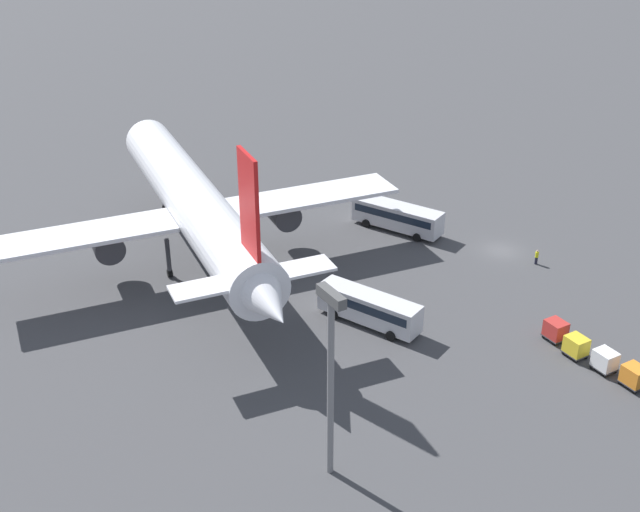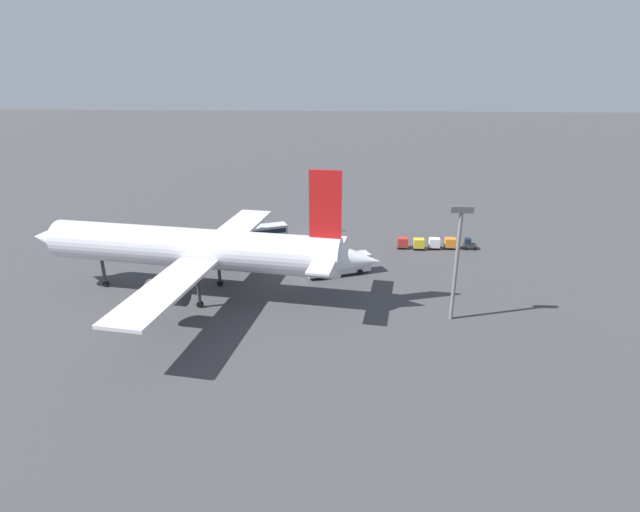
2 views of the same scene
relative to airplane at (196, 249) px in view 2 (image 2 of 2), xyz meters
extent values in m
plane|color=#424244|center=(-15.19, -31.08, -7.29)|extent=(600.00, 600.00, 0.00)
cylinder|color=silver|center=(0.55, -0.08, 0.12)|extent=(43.33, 11.60, 5.70)
cone|color=silver|center=(23.23, -3.25, 0.12)|extent=(6.96, 6.23, 5.42)
cone|color=silver|center=(-22.42, 3.14, 0.12)|extent=(8.05, 6.11, 5.13)
cube|color=silver|center=(0.18, 12.83, -0.59)|extent=(8.27, 20.34, 0.44)
cube|color=silver|center=(-3.34, -12.39, -0.59)|extent=(8.27, 20.34, 0.44)
cube|color=red|center=(-18.60, 2.60, 7.53)|extent=(4.30, 0.95, 9.12)
cube|color=silver|center=(-19.02, 2.66, 0.69)|extent=(5.03, 15.10, 0.28)
cylinder|color=#38383D|center=(1.05, 9.72, -2.38)|extent=(5.54, 3.82, 3.14)
cylinder|color=#38383D|center=(-1.66, -9.63, -2.38)|extent=(5.54, 3.82, 3.14)
cylinder|color=#38383D|center=(15.44, -2.16, -5.01)|extent=(0.50, 0.50, 4.56)
cylinder|color=black|center=(15.44, -2.16, -6.84)|extent=(0.96, 0.62, 0.90)
cylinder|color=#38383D|center=(-1.07, 3.89, -5.01)|extent=(0.50, 0.50, 4.56)
cylinder|color=black|center=(-1.07, 3.89, -6.84)|extent=(0.96, 0.62, 0.90)
cylinder|color=#38383D|center=(-2.09, -3.45, -5.01)|extent=(0.50, 0.50, 4.56)
cylinder|color=black|center=(-2.09, -3.45, -6.84)|extent=(0.96, 0.62, 0.90)
cube|color=silver|center=(-4.35, -24.16, -5.46)|extent=(11.43, 7.17, 2.76)
cube|color=#192333|center=(-4.35, -24.16, -4.98)|extent=(10.62, 6.84, 0.88)
cylinder|color=black|center=(-1.76, -21.40, -6.79)|extent=(1.04, 0.68, 1.00)
cylinder|color=black|center=(-0.56, -24.06, -6.79)|extent=(1.04, 0.68, 1.00)
cylinder|color=black|center=(-8.13, -24.27, -6.79)|extent=(1.04, 0.68, 1.00)
cylinder|color=black|center=(-6.94, -26.93, -6.79)|extent=(1.04, 0.68, 1.00)
cube|color=silver|center=(-20.14, -9.09, -5.46)|extent=(10.81, 6.39, 2.78)
cube|color=#192333|center=(-20.14, -9.09, -4.97)|extent=(10.04, 6.11, 0.89)
cylinder|color=black|center=(-17.59, -6.61, -6.79)|extent=(1.04, 0.66, 1.00)
cylinder|color=black|center=(-16.58, -9.05, -6.79)|extent=(1.04, 0.66, 1.00)
cylinder|color=black|center=(-23.70, -9.13, -6.79)|extent=(1.04, 0.66, 1.00)
cylinder|color=black|center=(-22.69, -11.57, -6.79)|extent=(1.04, 0.66, 1.00)
cube|color=#333338|center=(-44.18, -22.80, -6.64)|extent=(2.42, 1.34, 0.70)
cube|color=#192333|center=(-43.76, -22.80, -5.74)|extent=(1.10, 1.19, 1.10)
cylinder|color=black|center=(-43.32, -22.11, -6.99)|extent=(0.60, 0.23, 0.60)
cylinder|color=black|center=(-43.35, -23.51, -6.99)|extent=(0.60, 0.23, 0.60)
cylinder|color=black|center=(-45.00, -22.08, -6.99)|extent=(0.60, 0.23, 0.60)
cylinder|color=black|center=(-45.03, -23.48, -6.99)|extent=(0.60, 0.23, 0.60)
cylinder|color=#1E1E2D|center=(-19.68, -32.11, -6.87)|extent=(0.32, 0.32, 0.85)
cylinder|color=yellow|center=(-19.68, -32.11, -6.12)|extent=(0.38, 0.38, 0.65)
sphere|color=tan|center=(-19.68, -32.11, -5.67)|extent=(0.24, 0.24, 0.24)
cube|color=#38383D|center=(-40.56, -22.66, -6.88)|extent=(2.03, 1.73, 0.10)
cube|color=orange|center=(-40.56, -22.66, -6.03)|extent=(1.94, 1.64, 1.60)
cylinder|color=black|center=(-39.79, -22.04, -7.11)|extent=(0.36, 0.13, 0.36)
cylinder|color=black|center=(-39.82, -23.32, -7.11)|extent=(0.36, 0.13, 0.36)
cylinder|color=black|center=(-41.31, -22.00, -7.11)|extent=(0.36, 0.13, 0.36)
cylinder|color=black|center=(-41.34, -23.28, -7.11)|extent=(0.36, 0.13, 0.36)
cube|color=#38383D|center=(-37.64, -22.38, -6.88)|extent=(2.03, 1.73, 0.10)
cube|color=silver|center=(-37.64, -22.38, -6.03)|extent=(1.94, 1.64, 1.60)
cylinder|color=black|center=(-36.87, -21.75, -7.11)|extent=(0.36, 0.13, 0.36)
cylinder|color=black|center=(-36.90, -23.03, -7.11)|extent=(0.36, 0.13, 0.36)
cylinder|color=black|center=(-38.39, -21.72, -7.11)|extent=(0.36, 0.13, 0.36)
cylinder|color=black|center=(-38.42, -23.00, -7.11)|extent=(0.36, 0.13, 0.36)
cube|color=#38383D|center=(-34.72, -21.92, -6.88)|extent=(2.03, 1.73, 0.10)
cube|color=gold|center=(-34.72, -21.92, -6.03)|extent=(1.94, 1.64, 1.60)
cylinder|color=black|center=(-33.94, -21.30, -7.11)|extent=(0.36, 0.13, 0.36)
cylinder|color=black|center=(-33.97, -22.58, -7.11)|extent=(0.36, 0.13, 0.36)
cylinder|color=black|center=(-35.46, -21.26, -7.11)|extent=(0.36, 0.13, 0.36)
cylinder|color=black|center=(-35.49, -22.54, -7.11)|extent=(0.36, 0.13, 0.36)
cube|color=#38383D|center=(-31.80, -22.36, -6.88)|extent=(2.03, 1.73, 0.10)
cube|color=#B72D28|center=(-31.80, -22.36, -6.03)|extent=(1.94, 1.64, 1.60)
cylinder|color=black|center=(-31.02, -21.74, -7.11)|extent=(0.36, 0.13, 0.36)
cylinder|color=black|center=(-31.05, -23.02, -7.11)|extent=(0.36, 0.13, 0.36)
cylinder|color=black|center=(-32.54, -21.70, -7.11)|extent=(0.36, 0.13, 0.36)
cylinder|color=black|center=(-32.57, -22.98, -7.11)|extent=(0.36, 0.13, 0.36)
cylinder|color=slate|center=(-35.69, 5.21, 0.10)|extent=(0.50, 0.50, 14.78)
cube|color=#4C4C4C|center=(-35.69, 5.21, 7.89)|extent=(2.80, 0.70, 0.80)
camera|label=1|loc=(-74.43, 29.91, 34.71)|focal=45.00mm
camera|label=2|loc=(-21.74, 65.86, 24.38)|focal=28.00mm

